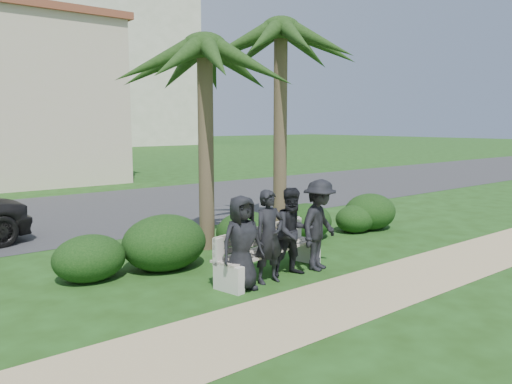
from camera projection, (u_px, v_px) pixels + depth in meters
ground at (303, 263)px, 9.47m from camera, size 160.00×160.00×0.00m
footpath at (380, 287)px, 8.08m from camera, size 30.00×1.60×0.01m
asphalt_street at (126, 208)px, 15.67m from camera, size 160.00×8.00×0.01m
stucco_bldg_right at (9, 100)px, 22.31m from camera, size 8.40×8.40×7.30m
hotel_tower at (67, 31)px, 58.91m from camera, size 26.00×18.00×37.30m
park_bench at (270, 254)px, 8.70m from camera, size 2.46×1.01×0.82m
man_a at (242, 243)px, 7.86m from camera, size 0.77×0.53×1.52m
man_b at (269, 237)px, 8.22m from camera, size 0.58×0.40×1.56m
man_c at (293, 232)px, 8.62m from camera, size 0.86×0.74×1.54m
man_d at (319, 225)px, 8.94m from camera, size 1.20×0.93×1.64m
hedge_a at (89, 257)px, 8.39m from camera, size 1.23×1.02×0.80m
hedge_b at (164, 241)px, 9.05m from camera, size 1.58×1.30×1.03m
hedge_c at (246, 230)px, 10.36m from camera, size 1.30×1.08×0.85m
hedge_d at (306, 220)px, 11.43m from camera, size 1.29×1.07×0.84m
hedge_e at (355, 218)px, 12.14m from camera, size 1.05×0.87×0.68m
hedge_f at (370, 211)px, 12.49m from camera, size 1.41×1.16×0.92m
palm_left at (205, 49)px, 10.01m from camera, size 3.00×3.00×5.07m
palm_right at (281, 31)px, 11.51m from camera, size 3.00×3.00×5.71m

